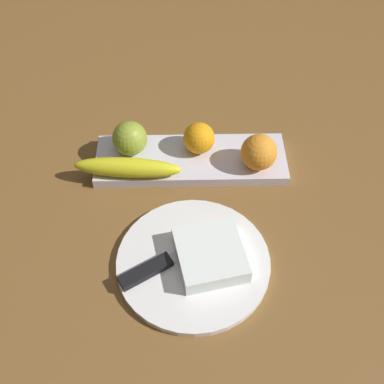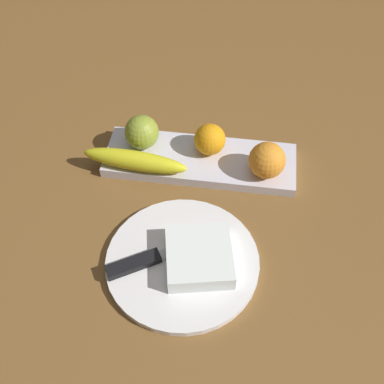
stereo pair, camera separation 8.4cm
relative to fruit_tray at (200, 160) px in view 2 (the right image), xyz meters
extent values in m
plane|color=brown|center=(0.03, -0.02, -0.01)|extent=(2.40, 2.40, 0.00)
cube|color=silver|center=(0.00, 0.00, 0.00)|extent=(0.37, 0.12, 0.02)
sphere|color=olive|center=(-0.12, 0.02, 0.04)|extent=(0.07, 0.07, 0.07)
ellipsoid|color=yellow|center=(-0.12, -0.04, 0.03)|extent=(0.20, 0.05, 0.04)
sphere|color=orange|center=(0.02, 0.02, 0.04)|extent=(0.06, 0.06, 0.06)
sphere|color=orange|center=(0.12, -0.02, 0.04)|extent=(0.07, 0.07, 0.07)
cylinder|color=white|center=(0.00, -0.23, 0.00)|extent=(0.25, 0.25, 0.01)
cube|color=white|center=(0.03, -0.23, 0.02)|extent=(0.13, 0.13, 0.03)
cube|color=silver|center=(-0.02, -0.22, 0.00)|extent=(0.14, 0.09, 0.00)
cube|color=black|center=(-0.08, -0.25, 0.01)|extent=(0.09, 0.07, 0.01)
camera|label=1|loc=(-0.01, -0.65, 0.69)|focal=45.59mm
camera|label=2|loc=(0.07, -0.64, 0.69)|focal=45.59mm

